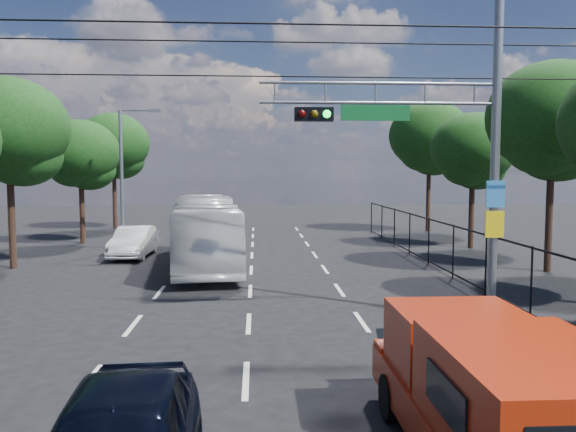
{
  "coord_description": "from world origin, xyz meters",
  "views": [
    {
      "loc": [
        0.21,
        -6.49,
        4.0
      ],
      "look_at": [
        1.06,
        8.43,
        2.8
      ],
      "focal_mm": 35.0,
      "sensor_mm": 36.0,
      "label": 1
    }
  ],
  "objects": [
    {
      "name": "lane_markings",
      "position": [
        -0.0,
        14.0,
        0.01
      ],
      "size": [
        6.12,
        38.0,
        0.01
      ],
      "color": "beige",
      "rests_on": "ground"
    },
    {
      "name": "signal_mast",
      "position": [
        5.28,
        7.99,
        5.24
      ],
      "size": [
        6.43,
        0.39,
        9.5
      ],
      "color": "slate",
      "rests_on": "ground"
    },
    {
      "name": "streetlight_left",
      "position": [
        -6.33,
        22.0,
        3.94
      ],
      "size": [
        2.09,
        0.22,
        7.08
      ],
      "color": "slate",
      "rests_on": "ground"
    },
    {
      "name": "utility_wires",
      "position": [
        0.0,
        8.83,
        7.23
      ],
      "size": [
        22.0,
        5.04,
        0.74
      ],
      "color": "black",
      "rests_on": "ground"
    },
    {
      "name": "fence_right",
      "position": [
        7.6,
        12.17,
        1.03
      ],
      "size": [
        0.06,
        34.03,
        2.0
      ],
      "color": "black",
      "rests_on": "ground"
    },
    {
      "name": "tree_right_c",
      "position": [
        11.82,
        15.02,
        5.73
      ],
      "size": [
        5.1,
        5.1,
        8.29
      ],
      "color": "black",
      "rests_on": "ground"
    },
    {
      "name": "tree_right_d",
      "position": [
        11.42,
        22.02,
        4.85
      ],
      "size": [
        4.32,
        4.32,
        7.02
      ],
      "color": "black",
      "rests_on": "ground"
    },
    {
      "name": "tree_right_e",
      "position": [
        11.62,
        30.02,
        5.94
      ],
      "size": [
        5.28,
        5.28,
        8.58
      ],
      "color": "black",
      "rests_on": "ground"
    },
    {
      "name": "tree_left_c",
      "position": [
        -9.78,
        17.02,
        5.4
      ],
      "size": [
        4.8,
        4.8,
        7.8
      ],
      "color": "black",
      "rests_on": "ground"
    },
    {
      "name": "tree_left_d",
      "position": [
        -9.38,
        25.02,
        4.72
      ],
      "size": [
        4.2,
        4.2,
        6.83
      ],
      "color": "black",
      "rests_on": "ground"
    },
    {
      "name": "tree_left_e",
      "position": [
        -9.58,
        33.02,
        5.53
      ],
      "size": [
        4.92,
        4.92,
        7.99
      ],
      "color": "black",
      "rests_on": "ground"
    },
    {
      "name": "red_pickup",
      "position": [
        3.27,
        0.43,
        1.09
      ],
      "size": [
        2.06,
        5.52,
        2.04
      ],
      "color": "black",
      "rests_on": "ground"
    },
    {
      "name": "white_bus",
      "position": [
        -2.0,
        17.17,
        1.47
      ],
      "size": [
        3.73,
        10.81,
        2.95
      ],
      "primitive_type": "imported",
      "rotation": [
        0.0,
        0.0,
        0.12
      ],
      "color": "silver",
      "rests_on": "ground"
    },
    {
      "name": "white_van",
      "position": [
        -5.5,
        19.87,
        0.71
      ],
      "size": [
        1.62,
        4.32,
        1.41
      ],
      "primitive_type": "imported",
      "rotation": [
        0.0,
        0.0,
        -0.03
      ],
      "color": "silver",
      "rests_on": "ground"
    }
  ]
}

